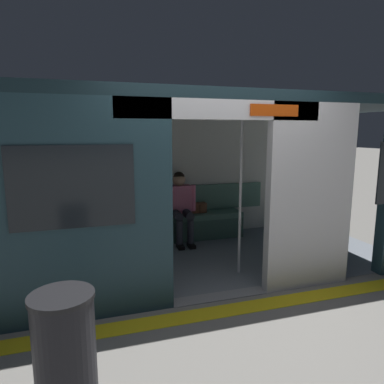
{
  "coord_description": "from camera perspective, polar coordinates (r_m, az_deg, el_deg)",
  "views": [
    {
      "loc": [
        1.36,
        3.32,
        1.82
      ],
      "look_at": [
        -0.05,
        -1.19,
        0.99
      ],
      "focal_mm": 32.1,
      "sensor_mm": 36.0,
      "label": 1
    }
  ],
  "objects": [
    {
      "name": "trash_bin",
      "position": [
        2.4,
        -20.18,
        -25.44
      ],
      "size": [
        0.37,
        0.37,
        0.91
      ],
      "color": "black",
      "rests_on": "ground_plane"
    },
    {
      "name": "platform_edge_strip",
      "position": [
        3.78,
        6.39,
        -18.86
      ],
      "size": [
        8.0,
        0.24,
        0.01
      ],
      "primitive_type": "cube",
      "color": "yellow",
      "rests_on": "ground_plane"
    },
    {
      "name": "train_car",
      "position": [
        4.67,
        -1.45,
        5.93
      ],
      "size": [
        6.4,
        2.62,
        2.26
      ],
      "color": "silver",
      "rests_on": "ground_plane"
    },
    {
      "name": "grab_pole_door",
      "position": [
        3.95,
        -4.28,
        -1.16
      ],
      "size": [
        0.04,
        0.04,
        2.12
      ],
      "primitive_type": "cylinder",
      "color": "silver",
      "rests_on": "ground_plane"
    },
    {
      "name": "bench_seat",
      "position": [
        5.79,
        -3.19,
        -4.9
      ],
      "size": [
        2.45,
        0.44,
        0.44
      ],
      "color": "#4C7566",
      "rests_on": "ground_plane"
    },
    {
      "name": "person_seated",
      "position": [
        5.7,
        -1.94,
        -1.77
      ],
      "size": [
        0.55,
        0.68,
        1.17
      ],
      "color": "pink",
      "rests_on": "ground_plane"
    },
    {
      "name": "book",
      "position": [
        5.72,
        -6.44,
        -3.92
      ],
      "size": [
        0.24,
        0.27,
        0.03
      ],
      "primitive_type": "cube",
      "rotation": [
        0.0,
        0.0,
        -0.56
      ],
      "color": "silver",
      "rests_on": "bench_seat"
    },
    {
      "name": "grab_pole_far",
      "position": [
        4.36,
        8.04,
        -0.18
      ],
      "size": [
        0.04,
        0.04,
        2.12
      ],
      "primitive_type": "cylinder",
      "color": "silver",
      "rests_on": "ground_plane"
    },
    {
      "name": "ground_plane",
      "position": [
        4.03,
        4.59,
        -16.98
      ],
      "size": [
        60.0,
        60.0,
        0.0
      ],
      "primitive_type": "plane",
      "color": "gray"
    },
    {
      "name": "handbag",
      "position": [
        5.95,
        1.08,
        -2.62
      ],
      "size": [
        0.26,
        0.15,
        0.17
      ],
      "color": "brown",
      "rests_on": "bench_seat"
    }
  ]
}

